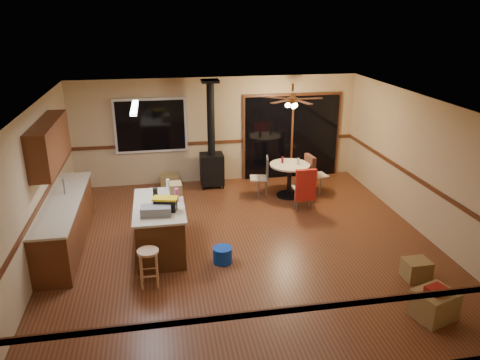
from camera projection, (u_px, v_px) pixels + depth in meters
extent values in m
plane|color=#5B2E19|center=(243.00, 243.00, 8.74)|extent=(7.00, 7.00, 0.00)
plane|color=silver|center=(243.00, 105.00, 7.84)|extent=(7.00, 7.00, 0.00)
plane|color=tan|center=(217.00, 130.00, 11.52)|extent=(7.00, 0.00, 7.00)
plane|color=tan|center=(302.00, 286.00, 5.06)|extent=(7.00, 0.00, 7.00)
plane|color=tan|center=(35.00, 191.00, 7.71)|extent=(0.00, 7.00, 7.00)
plane|color=tan|center=(424.00, 167.00, 8.87)|extent=(0.00, 7.00, 7.00)
cube|color=black|center=(151.00, 126.00, 11.14)|extent=(1.72, 0.10, 1.32)
cube|color=black|center=(292.00, 137.00, 11.88)|extent=(2.52, 0.10, 2.10)
cube|color=#5C2E17|center=(66.00, 224.00, 8.52)|extent=(0.60, 3.00, 0.86)
cube|color=#C4B698|center=(62.00, 201.00, 8.36)|extent=(0.64, 3.04, 0.04)
cube|color=#5C2E17|center=(49.00, 144.00, 8.18)|extent=(0.35, 2.00, 0.80)
cube|color=#4A2912|center=(160.00, 229.00, 8.34)|extent=(0.80, 1.60, 0.86)
cube|color=#C4B698|center=(159.00, 205.00, 8.18)|extent=(0.88, 1.68, 0.04)
cube|color=black|center=(212.00, 169.00, 11.36)|extent=(0.55, 0.50, 0.75)
cylinder|color=black|center=(211.00, 118.00, 10.93)|extent=(0.18, 0.18, 1.77)
cylinder|color=brown|center=(292.00, 100.00, 10.17)|extent=(0.24, 0.24, 0.10)
cylinder|color=brown|center=(293.00, 88.00, 10.08)|extent=(0.05, 0.05, 0.16)
sphere|color=#FFD88C|center=(292.00, 105.00, 10.21)|extent=(0.16, 0.16, 0.16)
cube|color=white|center=(134.00, 108.00, 7.83)|extent=(0.10, 1.20, 0.04)
cube|color=slate|center=(156.00, 211.00, 7.74)|extent=(0.52, 0.32, 0.15)
cube|color=black|center=(166.00, 205.00, 7.90)|extent=(0.41, 0.28, 0.20)
cube|color=gold|center=(165.00, 198.00, 7.86)|extent=(0.46, 0.32, 0.03)
cube|color=olive|center=(176.00, 188.00, 8.63)|extent=(0.24, 0.32, 0.20)
cylinder|color=black|center=(156.00, 196.00, 8.18)|extent=(0.10, 0.10, 0.29)
cylinder|color=#D84C8C|center=(177.00, 195.00, 8.28)|extent=(0.09, 0.09, 0.24)
cylinder|color=white|center=(168.00, 184.00, 8.84)|extent=(0.09, 0.09, 0.20)
cylinder|color=tan|center=(149.00, 268.00, 7.32)|extent=(0.39, 0.39, 0.61)
cylinder|color=#0C39B2|center=(223.00, 255.00, 8.04)|extent=(0.37, 0.37, 0.28)
cylinder|color=black|center=(289.00, 195.00, 10.94)|extent=(0.57, 0.57, 0.04)
cylinder|color=black|center=(289.00, 180.00, 10.81)|extent=(0.10, 0.10, 0.70)
cylinder|color=#C4B698|center=(290.00, 165.00, 10.68)|extent=(0.92, 0.92, 0.04)
cylinder|color=#590C14|center=(282.00, 160.00, 10.72)|extent=(0.06, 0.06, 0.15)
cylinder|color=beige|center=(298.00, 161.00, 10.64)|extent=(0.07, 0.07, 0.14)
cube|color=#C4B291|center=(259.00, 178.00, 10.77)|extent=(0.46, 0.46, 0.03)
cube|color=slate|center=(267.00, 168.00, 10.68)|extent=(0.10, 0.40, 0.50)
cube|color=#C4B291|center=(303.00, 188.00, 10.16)|extent=(0.40, 0.40, 0.03)
cube|color=slate|center=(306.00, 180.00, 9.90)|extent=(0.40, 0.03, 0.50)
cube|color=#A81C13|center=(306.00, 185.00, 9.92)|extent=(0.44, 0.10, 0.70)
cube|color=#C4B291|center=(318.00, 175.00, 10.95)|extent=(0.44, 0.44, 0.03)
cube|color=slate|center=(311.00, 166.00, 10.82)|extent=(0.08, 0.40, 0.50)
cube|color=#46251A|center=(310.00, 170.00, 10.84)|extent=(0.15, 0.45, 0.70)
cube|color=olive|center=(169.00, 182.00, 11.33)|extent=(0.45, 0.37, 0.35)
cube|color=olive|center=(434.00, 305.00, 6.58)|extent=(0.66, 0.61, 0.42)
cube|color=olive|center=(416.00, 269.00, 7.55)|extent=(0.41, 0.36, 0.33)
cube|color=maroon|center=(437.00, 290.00, 6.49)|extent=(0.33, 0.30, 0.07)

